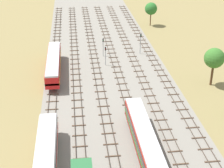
% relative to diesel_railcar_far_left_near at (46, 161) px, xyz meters
% --- Properties ---
extents(ground_plane, '(480.00, 480.00, 0.00)m').
position_rel_diesel_railcar_far_left_near_xyz_m(ground_plane, '(12.16, 30.48, -2.60)').
color(ground_plane, olive).
extents(ballast_bed, '(28.32, 176.00, 0.01)m').
position_rel_diesel_railcar_far_left_near_xyz_m(ballast_bed, '(12.16, 30.48, -2.59)').
color(ballast_bed, gray).
rests_on(ballast_bed, ground).
extents(track_far_left, '(2.40, 126.00, 0.29)m').
position_rel_diesel_railcar_far_left_near_xyz_m(track_far_left, '(0.00, 31.48, -2.46)').
color(track_far_left, '#47382D').
rests_on(track_far_left, ground).
extents(track_left, '(2.40, 126.00, 0.29)m').
position_rel_diesel_railcar_far_left_near_xyz_m(track_left, '(4.86, 31.48, -2.46)').
color(track_left, '#47382D').
rests_on(track_left, ground).
extents(track_centre_left, '(2.40, 126.00, 0.29)m').
position_rel_diesel_railcar_far_left_near_xyz_m(track_centre_left, '(9.73, 31.48, -2.46)').
color(track_centre_left, '#47382D').
rests_on(track_centre_left, ground).
extents(track_centre, '(2.40, 126.00, 0.29)m').
position_rel_diesel_railcar_far_left_near_xyz_m(track_centre, '(14.59, 31.48, -2.46)').
color(track_centre, '#47382D').
rests_on(track_centre, ground).
extents(track_centre_right, '(2.40, 126.00, 0.29)m').
position_rel_diesel_railcar_far_left_near_xyz_m(track_centre_right, '(19.45, 31.48, -2.46)').
color(track_centre_right, '#47382D').
rests_on(track_centre_right, ground).
extents(track_right, '(2.40, 126.00, 0.29)m').
position_rel_diesel_railcar_far_left_near_xyz_m(track_right, '(24.32, 31.48, -2.46)').
color(track_right, '#47382D').
rests_on(track_right, ground).
extents(diesel_railcar_far_left_near, '(2.96, 20.50, 3.80)m').
position_rel_diesel_railcar_far_left_near_xyz_m(diesel_railcar_far_left_near, '(0.00, 0.00, 0.00)').
color(diesel_railcar_far_left_near, beige).
rests_on(diesel_railcar_far_left_near, ground).
extents(passenger_coach_centre_mid, '(2.96, 22.00, 3.80)m').
position_rel_diesel_railcar_far_left_near_xyz_m(passenger_coach_centre_mid, '(14.59, 2.39, 0.02)').
color(passenger_coach_centre_mid, maroon).
rests_on(passenger_coach_centre_mid, ground).
extents(diesel_railcar_far_left_midfar, '(2.96, 20.50, 3.80)m').
position_rel_diesel_railcar_far_left_near_xyz_m(diesel_railcar_far_left_midfar, '(0.00, 34.05, 0.00)').
color(diesel_railcar_far_left_midfar, red).
rests_on(diesel_railcar_far_left_midfar, ground).
extents(signal_post_nearest, '(0.28, 0.47, 5.52)m').
position_rel_diesel_railcar_far_left_near_xyz_m(signal_post_nearest, '(21.88, 43.83, 0.90)').
color(signal_post_nearest, gray).
rests_on(signal_post_nearest, ground).
extents(signal_post_near, '(0.28, 0.47, 4.83)m').
position_rel_diesel_railcar_far_left_near_xyz_m(signal_post_near, '(12.16, 43.26, 0.50)').
color(signal_post_near, gray).
rests_on(signal_post_near, ground).
extents(signal_post_mid, '(0.28, 0.47, 4.81)m').
position_rel_diesel_railcar_far_left_near_xyz_m(signal_post_mid, '(12.16, 37.43, 0.49)').
color(signal_post_mid, gray).
rests_on(signal_post_mid, ground).
extents(lineside_tree_1, '(3.91, 3.91, 7.49)m').
position_rel_diesel_railcar_far_left_near_xyz_m(lineside_tree_1, '(29.90, 67.76, 2.91)').
color(lineside_tree_1, '#4C331E').
rests_on(lineside_tree_1, ground).
extents(lineside_tree_2, '(4.25, 4.25, 8.32)m').
position_rel_diesel_railcar_far_left_near_xyz_m(lineside_tree_2, '(33.50, 24.40, 3.54)').
color(lineside_tree_2, '#4C331E').
rests_on(lineside_tree_2, ground).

